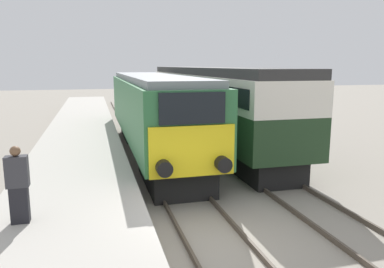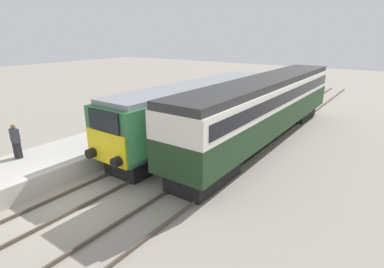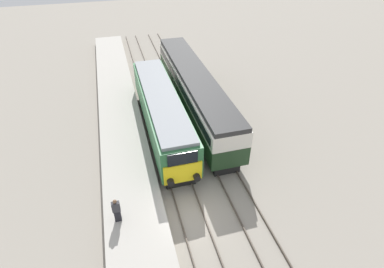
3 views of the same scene
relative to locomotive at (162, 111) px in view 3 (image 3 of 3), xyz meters
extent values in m
plane|color=gray|center=(0.00, -9.27, -2.07)|extent=(120.00, 120.00, 0.00)
cube|color=#B7B2A8|center=(-3.30, -1.27, -1.64)|extent=(3.50, 50.00, 0.86)
cube|color=#4C4238|center=(-0.72, -4.27, -2.00)|extent=(0.07, 60.00, 0.14)
cube|color=#4C4238|center=(0.72, -4.27, -2.00)|extent=(0.07, 60.00, 0.14)
cube|color=#4C4238|center=(2.68, -4.27, -2.00)|extent=(0.07, 60.00, 0.14)
cube|color=#4C4238|center=(4.12, -4.27, -2.00)|extent=(0.07, 60.00, 0.14)
cube|color=black|center=(0.00, -4.50, -1.57)|extent=(2.03, 4.00, 1.00)
cube|color=black|center=(0.00, 4.58, -1.57)|extent=(2.03, 4.00, 1.00)
cube|color=#2D6B3D|center=(0.00, 0.04, 0.15)|extent=(2.70, 14.08, 2.44)
cube|color=yellow|center=(0.00, -7.04, -0.34)|extent=(2.48, 0.10, 1.46)
cube|color=black|center=(0.00, -7.04, 0.88)|extent=(1.89, 0.10, 0.88)
cube|color=gray|center=(0.00, 0.04, 1.49)|extent=(2.38, 13.52, 0.24)
cylinder|color=black|center=(-0.85, -7.25, -0.72)|extent=(0.44, 0.35, 0.44)
cylinder|color=black|center=(0.85, -7.25, -0.72)|extent=(0.44, 0.35, 0.44)
cube|color=black|center=(3.40, -4.41, -1.59)|extent=(1.89, 3.60, 0.95)
cube|color=black|center=(3.40, 9.28, -1.59)|extent=(1.89, 3.60, 0.95)
cube|color=#1E381E|center=(3.40, 2.43, -0.36)|extent=(2.70, 18.09, 1.51)
cube|color=silver|center=(3.40, 2.43, 0.98)|extent=(2.71, 18.09, 1.18)
cube|color=black|center=(3.40, 2.43, 0.98)|extent=(2.75, 17.37, 0.65)
cube|color=#2D2D2D|center=(3.40, 2.43, 1.75)|extent=(2.48, 18.09, 0.36)
cube|color=black|center=(-4.22, -8.87, -0.82)|extent=(0.36, 0.24, 0.78)
cube|color=#333338|center=(-4.22, -8.87, -0.10)|extent=(0.44, 0.26, 0.65)
sphere|color=brown|center=(-4.22, -8.87, 0.33)|extent=(0.21, 0.21, 0.21)
camera|label=1|loc=(-2.63, -16.95, 2.05)|focal=35.00mm
camera|label=2|loc=(10.10, -14.76, 4.34)|focal=28.00mm
camera|label=3|loc=(-3.09, -20.37, 12.70)|focal=28.00mm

